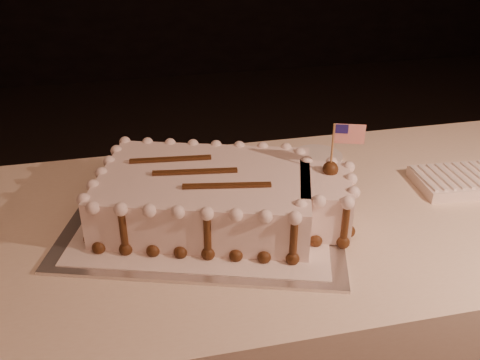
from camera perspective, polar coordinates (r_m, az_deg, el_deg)
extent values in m
cube|color=beige|center=(1.52, 5.35, -15.28)|extent=(2.40, 0.80, 0.75)
cube|color=beige|center=(1.25, -3.59, -4.06)|extent=(0.74, 0.64, 0.01)
cube|color=white|center=(1.25, -3.60, -3.87)|extent=(0.66, 0.57, 0.00)
cube|color=white|center=(1.22, -3.68, -1.63)|extent=(0.54, 0.44, 0.11)
cube|color=white|center=(1.21, 8.94, -2.21)|extent=(0.16, 0.20, 0.11)
sphere|color=#4D2B13|center=(1.17, -14.83, -6.99)|extent=(0.03, 0.03, 0.03)
sphere|color=#4D2B13|center=(1.15, -12.09, -7.22)|extent=(0.03, 0.03, 0.03)
sphere|color=#4D2B13|center=(1.13, -9.27, -7.45)|extent=(0.03, 0.03, 0.03)
sphere|color=#4D2B13|center=(1.12, -6.37, -7.66)|extent=(0.03, 0.03, 0.03)
sphere|color=#4D2B13|center=(1.11, -3.42, -7.86)|extent=(0.03, 0.03, 0.03)
sphere|color=#4D2B13|center=(1.11, -0.43, -8.04)|extent=(0.03, 0.03, 0.03)
sphere|color=#4D2B13|center=(1.10, 2.59, -8.20)|extent=(0.03, 0.03, 0.03)
sphere|color=#4D2B13|center=(1.10, 5.62, -8.33)|extent=(0.03, 0.03, 0.03)
sphere|color=#4D2B13|center=(1.14, 6.20, -6.94)|extent=(0.03, 0.03, 0.03)
sphere|color=#4D2B13|center=(1.16, 8.08, -6.43)|extent=(0.03, 0.03, 0.03)
sphere|color=#4D2B13|center=(1.16, 10.93, -6.53)|extent=(0.03, 0.03, 0.03)
sphere|color=#4D2B13|center=(1.20, 11.52, -5.39)|extent=(0.03, 0.03, 0.03)
sphere|color=#4D2B13|center=(1.25, 11.30, -3.89)|extent=(0.03, 0.03, 0.03)
sphere|color=#4D2B13|center=(1.30, 11.09, -2.51)|extent=(0.03, 0.03, 0.03)
sphere|color=#4D2B13|center=(1.31, 9.38, -1.99)|extent=(0.03, 0.03, 0.03)
sphere|color=#4D2B13|center=(1.31, 6.86, -1.88)|extent=(0.03, 0.03, 0.03)
sphere|color=#4D2B13|center=(1.34, 6.17, -0.93)|extent=(0.03, 0.03, 0.03)
sphere|color=#4D2B13|center=(1.36, 4.77, -0.36)|extent=(0.03, 0.03, 0.03)
sphere|color=#4D2B13|center=(1.36, 2.34, -0.25)|extent=(0.03, 0.03, 0.03)
sphere|color=#4D2B13|center=(1.37, -0.07, -0.14)|extent=(0.03, 0.03, 0.03)
sphere|color=#4D2B13|center=(1.37, -2.47, -0.03)|extent=(0.03, 0.03, 0.03)
sphere|color=#4D2B13|center=(1.38, -4.85, 0.08)|extent=(0.03, 0.03, 0.03)
sphere|color=#4D2B13|center=(1.39, -7.20, 0.18)|extent=(0.03, 0.03, 0.03)
sphere|color=#4D2B13|center=(1.41, -9.50, 0.29)|extent=(0.03, 0.03, 0.03)
sphere|color=#4D2B13|center=(1.42, -11.76, 0.39)|extent=(0.03, 0.03, 0.03)
sphere|color=#4D2B13|center=(1.38, -12.59, -0.62)|extent=(0.03, 0.03, 0.03)
sphere|color=#4D2B13|center=(1.33, -13.29, -1.84)|extent=(0.03, 0.03, 0.03)
sphere|color=#4D2B13|center=(1.29, -14.03, -3.15)|extent=(0.03, 0.03, 0.03)
sphere|color=#4D2B13|center=(1.24, -14.84, -4.56)|extent=(0.03, 0.03, 0.03)
sphere|color=#4D2B13|center=(1.20, -15.71, -6.07)|extent=(0.03, 0.03, 0.03)
sphere|color=white|center=(1.11, -15.46, -2.88)|extent=(0.03, 0.03, 0.03)
sphere|color=white|center=(1.09, -12.61, -3.07)|extent=(0.03, 0.03, 0.03)
sphere|color=white|center=(1.08, -9.67, -3.25)|extent=(0.03, 0.03, 0.03)
sphere|color=white|center=(1.07, -6.66, -3.42)|extent=(0.03, 0.03, 0.03)
sphere|color=white|center=(1.06, -3.58, -3.59)|extent=(0.03, 0.03, 0.03)
sphere|color=white|center=(1.05, -0.45, -3.76)|extent=(0.03, 0.03, 0.03)
sphere|color=white|center=(1.05, 2.71, -3.91)|extent=(0.03, 0.03, 0.03)
sphere|color=white|center=(1.05, 5.88, -4.05)|extent=(0.03, 0.03, 0.03)
sphere|color=white|center=(1.09, 6.47, -2.74)|extent=(0.03, 0.03, 0.03)
sphere|color=white|center=(1.11, 8.42, -2.28)|extent=(0.03, 0.03, 0.03)
sphere|color=white|center=(1.11, 11.40, -2.40)|extent=(0.03, 0.03, 0.03)
sphere|color=white|center=(1.15, 12.00, -1.34)|extent=(0.03, 0.03, 0.03)
sphere|color=white|center=(1.20, 11.75, 0.05)|extent=(0.03, 0.03, 0.03)
sphere|color=white|center=(1.25, 11.51, 1.33)|extent=(0.03, 0.03, 0.03)
sphere|color=white|center=(1.26, 9.74, 1.83)|extent=(0.03, 0.03, 0.03)
sphere|color=white|center=(1.26, 7.12, 1.96)|extent=(0.03, 0.03, 0.03)
sphere|color=white|center=(1.30, 6.40, 2.83)|extent=(0.03, 0.03, 0.03)
sphere|color=white|center=(1.32, 4.94, 3.37)|extent=(0.03, 0.03, 0.03)
sphere|color=white|center=(1.32, 2.43, 3.47)|extent=(0.03, 0.03, 0.03)
sphere|color=white|center=(1.32, -0.08, 3.58)|extent=(0.03, 0.03, 0.03)
sphere|color=white|center=(1.33, -2.56, 3.67)|extent=(0.03, 0.03, 0.03)
sphere|color=white|center=(1.34, -5.02, 3.76)|extent=(0.03, 0.03, 0.03)
sphere|color=white|center=(1.35, -7.45, 3.84)|extent=(0.03, 0.03, 0.03)
sphere|color=white|center=(1.36, -9.83, 3.91)|extent=(0.03, 0.03, 0.03)
sphere|color=white|center=(1.38, -12.16, 3.97)|extent=(0.03, 0.03, 0.03)
sphere|color=white|center=(1.34, -13.04, 3.05)|extent=(0.03, 0.03, 0.03)
sphere|color=white|center=(1.29, -13.77, 1.92)|extent=(0.03, 0.03, 0.03)
sphere|color=white|center=(1.24, -14.57, 0.70)|extent=(0.03, 0.03, 0.03)
sphere|color=white|center=(1.19, -15.42, -0.61)|extent=(0.03, 0.03, 0.03)
sphere|color=white|center=(1.15, -16.35, -2.04)|extent=(0.03, 0.03, 0.03)
cylinder|color=#4D2B13|center=(1.12, -12.33, -5.29)|extent=(0.02, 0.02, 0.10)
sphere|color=#4D2B13|center=(1.15, -12.10, -7.12)|extent=(0.03, 0.03, 0.03)
cylinder|color=#4D2B13|center=(1.08, -3.50, -5.88)|extent=(0.02, 0.02, 0.10)
sphere|color=#4D2B13|center=(1.11, -3.43, -7.76)|extent=(0.03, 0.03, 0.03)
cylinder|color=#4D2B13|center=(1.08, 5.74, -6.34)|extent=(0.02, 0.02, 0.10)
sphere|color=#4D2B13|center=(1.10, 5.63, -8.23)|extent=(0.03, 0.03, 0.03)
cylinder|color=#4D2B13|center=(1.14, 11.15, -4.60)|extent=(0.02, 0.02, 0.10)
sphere|color=#4D2B13|center=(1.16, 10.95, -6.43)|extent=(0.03, 0.03, 0.03)
cylinder|color=#4D2B13|center=(1.27, 11.29, -0.71)|extent=(0.02, 0.02, 0.10)
sphere|color=#4D2B13|center=(1.30, 11.10, -2.42)|extent=(0.03, 0.03, 0.03)
cylinder|color=#4D2B13|center=(1.32, 6.28, 0.84)|extent=(0.02, 0.02, 0.10)
sphere|color=#4D2B13|center=(1.34, 6.18, -0.84)|extent=(0.03, 0.03, 0.03)
cylinder|color=#4D2B13|center=(1.35, -0.07, 1.61)|extent=(0.02, 0.02, 0.10)
sphere|color=#4D2B13|center=(1.37, -0.07, -0.05)|extent=(0.03, 0.03, 0.03)
cylinder|color=#4D2B13|center=(1.37, -7.31, 1.90)|extent=(0.02, 0.02, 0.10)
sphere|color=#4D2B13|center=(1.39, -7.20, 0.27)|extent=(0.03, 0.03, 0.03)
cylinder|color=#4D2B13|center=(1.36, -12.80, 1.11)|extent=(0.02, 0.02, 0.10)
sphere|color=#4D2B13|center=(1.38, -12.60, -0.53)|extent=(0.03, 0.03, 0.03)
cylinder|color=#4D2B13|center=(1.22, -15.11, -2.71)|extent=(0.02, 0.02, 0.10)
sphere|color=#4D2B13|center=(1.24, -14.85, -4.46)|extent=(0.03, 0.03, 0.03)
cube|color=#4D2B13|center=(1.25, -7.42, 2.23)|extent=(0.19, 0.03, 0.01)
cube|color=#4D2B13|center=(1.19, -4.82, 0.90)|extent=(0.19, 0.04, 0.01)
cube|color=#4D2B13|center=(1.13, -1.41, -0.58)|extent=(0.19, 0.05, 0.01)
sphere|color=#4D2B13|center=(1.21, 9.62, 1.16)|extent=(0.04, 0.04, 0.04)
cylinder|color=tan|center=(1.19, 9.78, 2.96)|extent=(0.00, 0.00, 0.13)
cube|color=red|center=(1.17, 11.64, 4.83)|extent=(0.06, 0.02, 0.04)
cube|color=navy|center=(1.17, 10.82, 5.41)|extent=(0.03, 0.01, 0.02)
cube|color=white|center=(1.49, 22.18, -0.11)|extent=(0.22, 0.17, 0.03)
cube|color=white|center=(1.44, 18.99, 0.21)|extent=(0.01, 0.14, 0.01)
cube|color=white|center=(1.45, 19.84, 0.28)|extent=(0.01, 0.14, 0.01)
cube|color=white|center=(1.46, 20.67, 0.34)|extent=(0.01, 0.14, 0.01)
cube|color=white|center=(1.47, 21.49, 0.41)|extent=(0.01, 0.14, 0.01)
cube|color=white|center=(1.48, 22.30, 0.47)|extent=(0.01, 0.14, 0.01)
cube|color=white|center=(1.49, 23.10, 0.53)|extent=(0.01, 0.14, 0.01)
cube|color=white|center=(1.50, 23.89, 0.59)|extent=(0.01, 0.14, 0.01)
cylinder|color=white|center=(1.54, 8.24, 2.48)|extent=(0.14, 0.14, 0.01)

